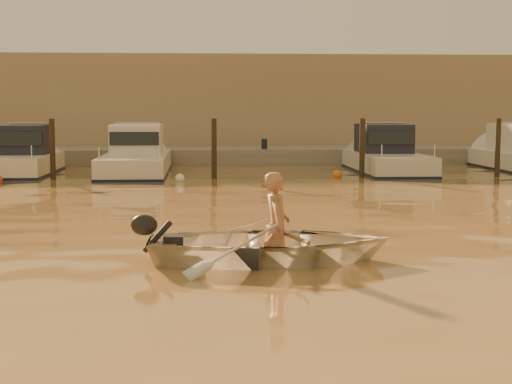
{
  "coord_description": "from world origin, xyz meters",
  "views": [
    {
      "loc": [
        -0.69,
        -12.31,
        2.35
      ],
      "look_at": [
        0.38,
        2.51,
        0.75
      ],
      "focal_mm": 55.0,
      "sensor_mm": 36.0,
      "label": 1
    }
  ],
  "objects": [
    {
      "name": "piling_4",
      "position": [
        9.5,
        13.8,
        0.9
      ],
      "size": [
        0.18,
        0.18,
        2.2
      ],
      "primitive_type": "cylinder",
      "color": "#2D2319",
      "rests_on": "ground_plane"
    },
    {
      "name": "quay",
      "position": [
        0.0,
        21.5,
        0.15
      ],
      "size": [
        52.0,
        4.0,
        1.0
      ],
      "primitive_type": "cube",
      "color": "gray",
      "rests_on": "ground_plane"
    },
    {
      "name": "oar_port",
      "position": [
        0.63,
        -0.5,
        0.42
      ],
      "size": [
        0.46,
        2.07,
        0.13
      ],
      "primitive_type": "cylinder",
      "rotation": [
        1.54,
        0.0,
        0.19
      ],
      "color": "brown",
      "rests_on": "dinghy"
    },
    {
      "name": "outboard_motor",
      "position": [
        -1.12,
        -0.47,
        0.28
      ],
      "size": [
        0.91,
        0.41,
        0.7
      ],
      "primitive_type": null,
      "rotation": [
        0.0,
        0.0,
        -0.02
      ],
      "color": "black",
      "rests_on": "dinghy"
    },
    {
      "name": "moored_boat_2",
      "position": [
        -2.96,
        16.0,
        0.62
      ],
      "size": [
        2.25,
        7.56,
        1.75
      ],
      "primitive_type": null,
      "color": "silver",
      "rests_on": "ground_plane"
    },
    {
      "name": "fender_e",
      "position": [
        7.18,
        13.61,
        0.1
      ],
      "size": [
        0.3,
        0.3,
        0.3
      ],
      "primitive_type": "sphere",
      "color": "silver",
      "rests_on": "ground_plane"
    },
    {
      "name": "dinghy",
      "position": [
        0.38,
        -0.49,
        0.27
      ],
      "size": [
        3.76,
        2.71,
        0.77
      ],
      "primitive_type": "imported",
      "rotation": [
        0.0,
        0.0,
        1.56
      ],
      "color": "silver",
      "rests_on": "ground_plane"
    },
    {
      "name": "moored_boat_4",
      "position": [
        6.19,
        16.0,
        0.62
      ],
      "size": [
        2.22,
        6.86,
        1.75
      ],
      "primitive_type": null,
      "color": "beige",
      "rests_on": "ground_plane"
    },
    {
      "name": "piling_3",
      "position": [
        4.8,
        13.8,
        0.9
      ],
      "size": [
        0.18,
        0.18,
        2.2
      ],
      "primitive_type": "cylinder",
      "color": "#2D2319",
      "rests_on": "ground_plane"
    },
    {
      "name": "person",
      "position": [
        0.48,
        -0.5,
        0.54
      ],
      "size": [
        0.41,
        0.62,
        1.67
      ],
      "primitive_type": "imported",
      "rotation": [
        0.0,
        0.0,
        1.56
      ],
      "color": "#A37151",
      "rests_on": "dinghy"
    },
    {
      "name": "oar_starboard",
      "position": [
        0.43,
        -0.5,
        0.42
      ],
      "size": [
        0.45,
        2.07,
        0.13
      ],
      "primitive_type": "cylinder",
      "rotation": [
        1.54,
        0.0,
        -0.19
      ],
      "color": "brown",
      "rests_on": "dinghy"
    },
    {
      "name": "waterfront_building",
      "position": [
        0.0,
        27.0,
        2.4
      ],
      "size": [
        46.0,
        7.0,
        4.8
      ],
      "primitive_type": "cube",
      "color": "#9E8466",
      "rests_on": "quay"
    },
    {
      "name": "fender_c",
      "position": [
        -1.32,
        12.8,
        0.1
      ],
      "size": [
        0.3,
        0.3,
        0.3
      ],
      "primitive_type": "sphere",
      "color": "white",
      "rests_on": "ground_plane"
    },
    {
      "name": "ground_plane",
      "position": [
        0.0,
        0.0,
        0.0
      ],
      "size": [
        160.0,
        160.0,
        0.0
      ],
      "primitive_type": "plane",
      "color": "olive",
      "rests_on": "ground"
    },
    {
      "name": "piling_2",
      "position": [
        -0.2,
        13.8,
        0.9
      ],
      "size": [
        0.18,
        0.18,
        2.2
      ],
      "primitive_type": "cylinder",
      "color": "#2D2319",
      "rests_on": "ground_plane"
    },
    {
      "name": "fender_d",
      "position": [
        3.97,
        13.89,
        0.1
      ],
      "size": [
        0.3,
        0.3,
        0.3
      ],
      "primitive_type": "sphere",
      "color": "orange",
      "rests_on": "ground_plane"
    },
    {
      "name": "piling_1",
      "position": [
        -5.5,
        13.8,
        0.9
      ],
      "size": [
        0.18,
        0.18,
        2.2
      ],
      "primitive_type": "cylinder",
      "color": "#2D2319",
      "rests_on": "ground_plane"
    },
    {
      "name": "moored_boat_1",
      "position": [
        -6.91,
        16.0,
        0.62
      ],
      "size": [
        1.97,
        5.95,
        1.75
      ],
      "primitive_type": null,
      "color": "#EDE2C7",
      "rests_on": "ground_plane"
    }
  ]
}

